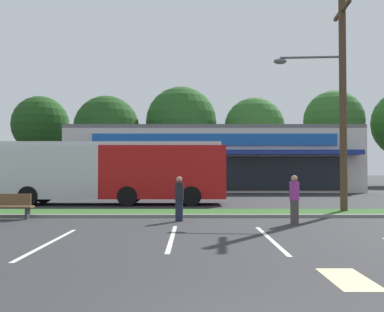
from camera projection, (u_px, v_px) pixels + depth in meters
grass_median at (205, 213)px, 18.41m from camera, size 56.00×2.20×0.12m
curb_lip at (206, 216)px, 17.19m from camera, size 56.00×0.24×0.12m
parking_stripe_0 at (48, 243)px, 11.27m from camera, size 0.12×4.80×0.01m
parking_stripe_1 at (171, 237)px, 12.20m from camera, size 0.12×4.80×0.01m
parking_stripe_2 at (269, 239)px, 11.90m from camera, size 0.12×4.80×0.01m
lot_arrow at (347, 279)px, 7.60m from camera, size 0.70×1.60×0.01m
storefront_building at (210, 160)px, 41.08m from camera, size 23.60×14.56×5.33m
tree_far_left at (39, 124)px, 51.50m from camera, size 6.49×6.49×10.23m
tree_left at (106, 129)px, 46.70m from camera, size 6.82×6.82×9.48m
tree_mid_left at (180, 122)px, 48.96m from camera, size 7.73×7.73×10.82m
tree_mid at (253, 128)px, 48.49m from camera, size 6.48×6.48×9.57m
tree_mid_right at (333, 121)px, 49.12m from camera, size 6.59×6.59×10.43m
utility_pole at (338, 96)px, 18.83m from camera, size 3.04×2.40×9.15m
city_bus at (113, 171)px, 23.56m from camera, size 11.68×2.67×3.25m
bus_stop_bench at (9, 206)px, 16.61m from camera, size 1.60×0.45×0.95m
car_1 at (151, 185)px, 30.05m from camera, size 4.40×1.87×1.47m
car_4 at (9, 185)px, 30.65m from camera, size 4.66×1.95×1.46m
pedestrian_near_bench at (178, 199)px, 15.97m from camera, size 0.32×0.32×1.59m
pedestrian_by_pole at (293, 199)px, 15.23m from camera, size 0.33×0.33×1.65m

